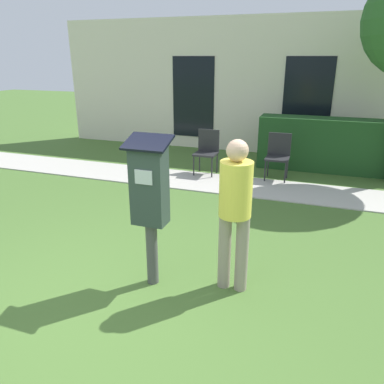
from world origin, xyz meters
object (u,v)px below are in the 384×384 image
Objects in this scene: person_standing at (235,205)px; outdoor_chair_middle at (278,153)px; outdoor_chair_left at (207,148)px; parking_meter at (150,193)px.

person_standing is 3.95m from outdoor_chair_middle.
outdoor_chair_left is (-1.45, 3.81, -0.40)m from person_standing.
outdoor_chair_left is (-0.63, 4.00, -0.49)m from parking_meter.
outdoor_chair_middle is at bearing 69.75° from person_standing.
parking_meter is 4.08m from outdoor_chair_left.
parking_meter reaches higher than outdoor_chair_middle.
outdoor_chair_middle is (1.41, 0.11, 0.00)m from outdoor_chair_left.
outdoor_chair_middle is (0.79, 4.11, -0.49)m from parking_meter.
outdoor_chair_left and outdoor_chair_middle have the same top height.
parking_meter reaches higher than person_standing.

